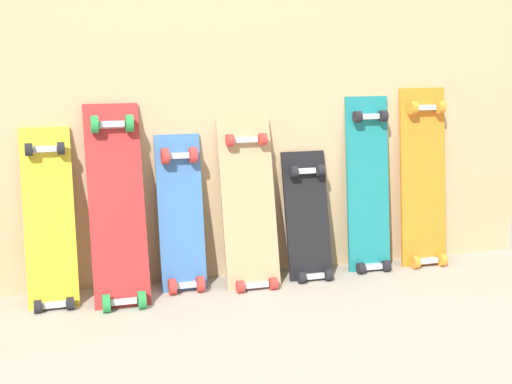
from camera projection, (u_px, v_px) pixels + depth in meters
The scene contains 9 objects.
ground_plane at pixel (251, 277), 3.04m from camera, with size 12.00×12.00×0.00m, color #A89E8E.
plywood_wall_panel at pixel (247, 87), 2.93m from camera, with size 2.72×0.04×1.66m, color tan.
skateboard_yellow at pixel (50, 227), 2.68m from camera, with size 0.19×0.25×0.76m.
skateboard_red at pixel (117, 212), 2.71m from camera, with size 0.22×0.32×0.84m.
skateboard_blue at pixel (181, 220), 2.86m from camera, with size 0.19×0.20×0.70m.
skateboard_natural at pixel (249, 212), 2.91m from camera, with size 0.23×0.25×0.76m.
skateboard_black at pixel (308, 224), 3.01m from camera, with size 0.20×0.21×0.62m.
skateboard_teal at pixel (368, 192), 3.10m from camera, with size 0.20×0.17×0.85m.
skateboard_orange at pixel (423, 185), 3.17m from camera, with size 0.22×0.17×0.88m.
Camera 1 is at (-0.80, -2.78, 0.98)m, focal length 48.45 mm.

